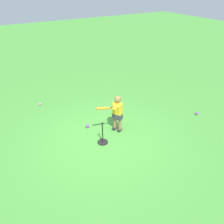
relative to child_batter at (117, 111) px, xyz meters
The scene contains 6 objects.
ground_plane 0.88m from the child_batter, 164.00° to the right, with size 40.00×40.00×0.00m, color #479338.
child_batter is the anchor object (origin of this frame).
play_ball_near_batter 2.82m from the child_batter, 12.17° to the right, with size 0.09×0.09×0.09m, color purple.
play_ball_by_bucket 3.11m from the child_batter, 118.66° to the left, with size 0.09×0.09×0.09m, color pink.
play_ball_behind_batter 1.06m from the child_batter, 139.49° to the left, with size 0.10×0.10×0.10m, color purple.
batting_tee 0.90m from the child_batter, 153.24° to the right, with size 0.28×0.28×0.62m.
Camera 1 is at (-2.54, -4.76, 3.92)m, focal length 38.46 mm.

